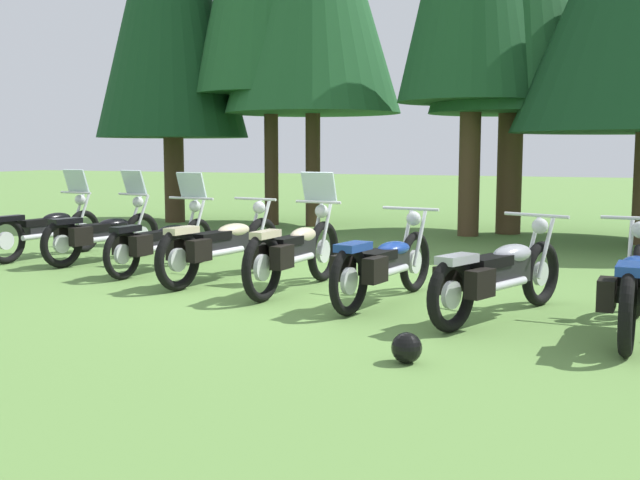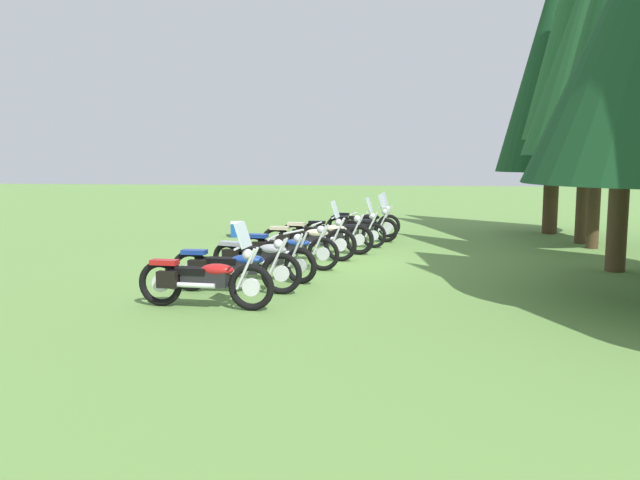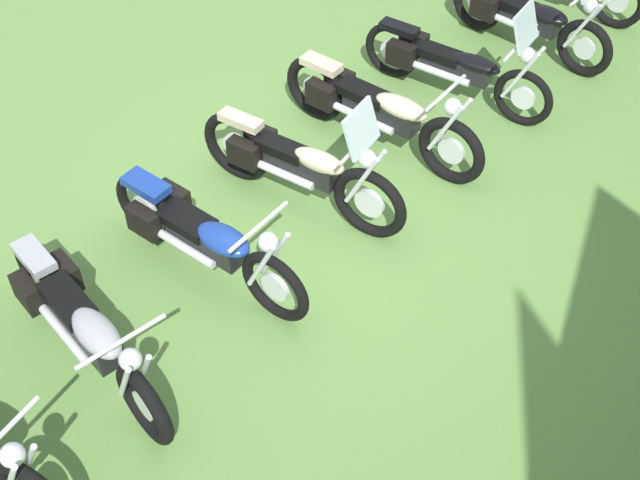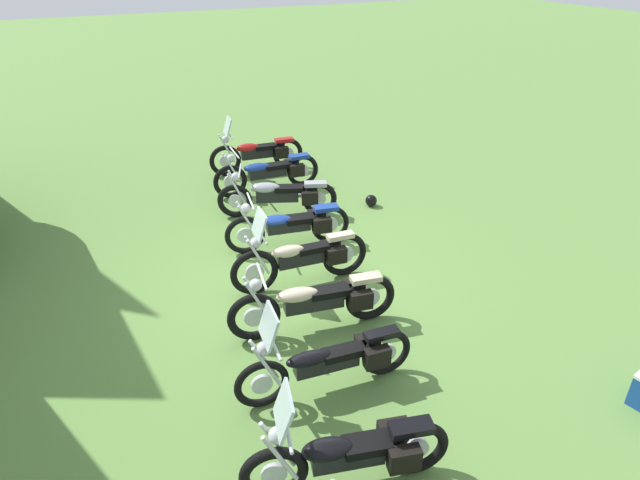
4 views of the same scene
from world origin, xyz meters
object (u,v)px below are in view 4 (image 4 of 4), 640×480
at_px(motorcycle_3, 316,301).
at_px(motorcycle_7, 269,172).
at_px(motorcycle_2, 329,360).
at_px(motorcycle_6, 279,195).
at_px(dropped_helmet, 371,201).
at_px(motorcycle_5, 291,225).
at_px(motorcycle_8, 258,153).
at_px(motorcycle_4, 302,258).
at_px(motorcycle_1, 350,453).

relative_size(motorcycle_3, motorcycle_7, 1.01).
distance_m(motorcycle_2, motorcycle_6, 4.92).
relative_size(motorcycle_7, dropped_helmet, 9.77).
bearing_deg(motorcycle_2, dropped_helmet, -120.31).
relative_size(motorcycle_5, motorcycle_6, 1.00).
xyz_separation_m(motorcycle_6, motorcycle_8, (2.46, -0.43, 0.02)).
bearing_deg(motorcycle_7, motorcycle_4, 80.13).
height_order(motorcycle_1, motorcycle_2, motorcycle_1).
bearing_deg(motorcycle_4, motorcycle_3, 80.40).
bearing_deg(dropped_helmet, motorcycle_1, 148.08).
xyz_separation_m(motorcycle_1, motorcycle_3, (2.45, -0.78, 0.01)).
bearing_deg(motorcycle_4, motorcycle_8, -97.36).
xyz_separation_m(motorcycle_5, motorcycle_7, (2.52, -0.54, 0.01)).
bearing_deg(motorcycle_3, motorcycle_1, 81.74).
relative_size(motorcycle_1, motorcycle_8, 0.93).
height_order(motorcycle_1, motorcycle_6, motorcycle_1).
xyz_separation_m(motorcycle_2, motorcycle_4, (2.29, -0.65, 0.04)).
bearing_deg(motorcycle_7, motorcycle_8, -95.27).
xyz_separation_m(motorcycle_4, dropped_helmet, (2.08, -2.48, -0.36)).
height_order(motorcycle_2, motorcycle_7, motorcycle_2).
distance_m(motorcycle_1, motorcycle_3, 2.57).
bearing_deg(motorcycle_6, dropped_helmet, -170.15).
xyz_separation_m(motorcycle_4, motorcycle_6, (2.47, -0.59, -0.03)).
relative_size(motorcycle_3, dropped_helmet, 9.85).
bearing_deg(dropped_helmet, motorcycle_5, 112.22).
height_order(motorcycle_3, motorcycle_7, motorcycle_3).
xyz_separation_m(motorcycle_2, motorcycle_7, (6.01, -1.49, 0.01)).
bearing_deg(motorcycle_2, motorcycle_8, -97.70).
bearing_deg(motorcycle_7, motorcycle_6, 81.41).
height_order(motorcycle_8, dropped_helmet, motorcycle_8).
xyz_separation_m(motorcycle_1, motorcycle_8, (8.53, -2.07, 0.03)).
height_order(motorcycle_6, dropped_helmet, motorcycle_6).
xyz_separation_m(motorcycle_3, dropped_helmet, (3.23, -2.76, -0.34)).
distance_m(motorcycle_3, motorcycle_4, 1.18).
bearing_deg(motorcycle_2, motorcycle_7, -98.65).
bearing_deg(motorcycle_1, motorcycle_4, -92.89).
relative_size(motorcycle_3, motorcycle_4, 1.06).
xyz_separation_m(motorcycle_1, dropped_helmet, (5.68, -3.54, -0.32)).
distance_m(motorcycle_4, motorcycle_8, 5.03).
xyz_separation_m(motorcycle_6, dropped_helmet, (-0.39, -1.89, -0.33)).
relative_size(motorcycle_2, motorcycle_7, 0.95).
bearing_deg(motorcycle_3, motorcycle_4, -94.51).
height_order(motorcycle_1, dropped_helmet, motorcycle_1).
bearing_deg(motorcycle_1, motorcycle_8, -90.14).
relative_size(motorcycle_5, dropped_helmet, 9.18).
distance_m(motorcycle_5, motorcycle_7, 2.58).
bearing_deg(motorcycle_8, motorcycle_3, 83.76).
distance_m(motorcycle_3, dropped_helmet, 4.26).
distance_m(motorcycle_2, motorcycle_4, 2.38).
xyz_separation_m(motorcycle_2, motorcycle_3, (1.15, -0.36, 0.02)).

